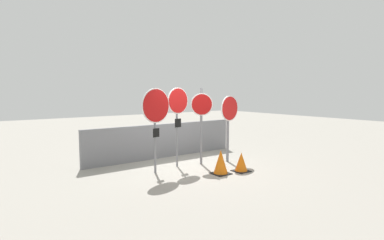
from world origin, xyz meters
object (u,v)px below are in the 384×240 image
stop_sign_0 (156,111)px  stop_sign_2 (202,113)px  stop_sign_1 (178,107)px  stop_sign_3 (229,116)px  traffic_cone_1 (241,162)px  traffic_cone_0 (221,162)px

stop_sign_0 → stop_sign_2: bearing=-8.5°
stop_sign_1 → stop_sign_2: size_ratio=1.00×
stop_sign_3 → traffic_cone_1: (-0.52, -1.07, -1.21)m
stop_sign_2 → traffic_cone_1: stop_sign_2 is taller
stop_sign_2 → stop_sign_0: bearing=-152.6°
stop_sign_0 → stop_sign_1: size_ratio=0.99×
stop_sign_1 → traffic_cone_1: size_ratio=4.40×
stop_sign_3 → traffic_cone_0: (-1.17, -0.92, -1.14)m
stop_sign_2 → traffic_cone_1: bearing=-46.6°
stop_sign_0 → traffic_cone_0: 2.27m
stop_sign_0 → traffic_cone_0: bearing=-48.5°
stop_sign_1 → stop_sign_2: stop_sign_1 is taller
stop_sign_1 → stop_sign_3: 1.76m
stop_sign_0 → stop_sign_2: size_ratio=0.99×
stop_sign_2 → stop_sign_3: size_ratio=1.12×
stop_sign_1 → traffic_cone_0: bearing=-77.7°
stop_sign_3 → stop_sign_0: bearing=168.1°
stop_sign_0 → stop_sign_2: stop_sign_2 is taller
stop_sign_0 → traffic_cone_1: bearing=-41.7°
stop_sign_1 → traffic_cone_1: bearing=-60.8°
stop_sign_1 → stop_sign_3: bearing=-22.8°
stop_sign_0 → traffic_cone_1: (2.04, -1.25, -1.47)m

